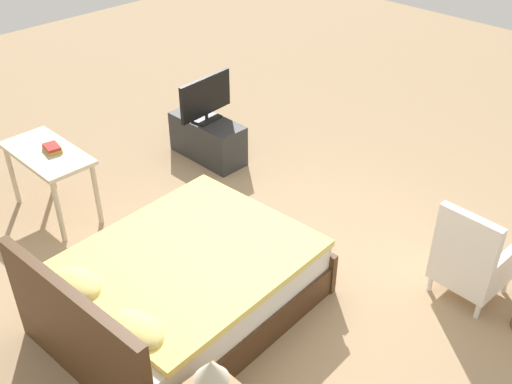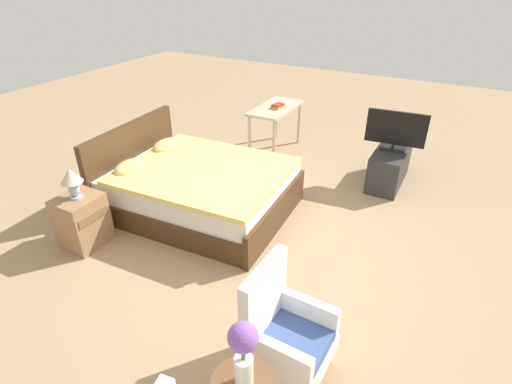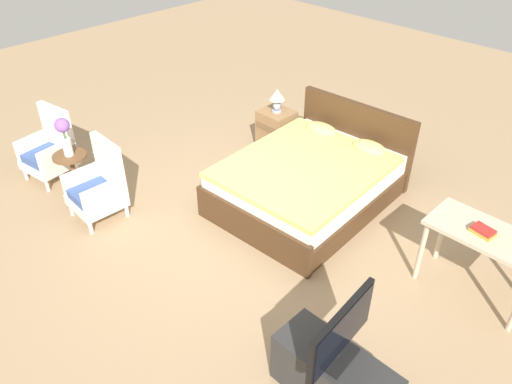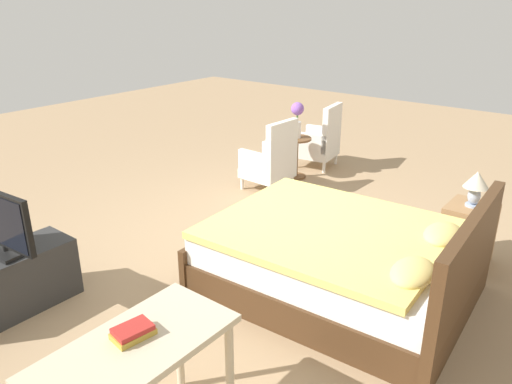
{
  "view_description": "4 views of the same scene",
  "coord_description": "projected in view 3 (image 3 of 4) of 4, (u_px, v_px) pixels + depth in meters",
  "views": [
    {
      "loc": [
        -2.86,
        3.14,
        3.64
      ],
      "look_at": [
        0.34,
        -0.09,
        0.63
      ],
      "focal_mm": 42.0,
      "sensor_mm": 36.0,
      "label": 1
    },
    {
      "loc": [
        -3.23,
        -1.65,
        2.67
      ],
      "look_at": [
        -0.03,
        0.1,
        0.57
      ],
      "focal_mm": 28.0,
      "sensor_mm": 36.0,
      "label": 2
    },
    {
      "loc": [
        3.15,
        -2.95,
        3.6
      ],
      "look_at": [
        0.15,
        0.08,
        0.6
      ],
      "focal_mm": 35.0,
      "sensor_mm": 36.0,
      "label": 3
    },
    {
      "loc": [
        3.42,
        2.69,
        2.34
      ],
      "look_at": [
        -0.08,
        -0.08,
        0.57
      ],
      "focal_mm": 35.0,
      "sensor_mm": 36.0,
      "label": 4
    }
  ],
  "objects": [
    {
      "name": "armchair_by_window_right",
      "position": [
        99.0,
        187.0,
        5.68
      ],
      "size": [
        0.56,
        0.56,
        0.92
      ],
      "color": "white",
      "rests_on": "ground_plane"
    },
    {
      "name": "ground_plane",
      "position": [
        242.0,
        233.0,
        5.6
      ],
      "size": [
        16.0,
        16.0,
        0.0
      ],
      "primitive_type": "plane",
      "color": "#A38460"
    },
    {
      "name": "tv_stand",
      "position": [
        334.0,
        378.0,
        3.8
      ],
      "size": [
        0.96,
        0.4,
        0.5
      ],
      "color": "#2D2D2D",
      "rests_on": "ground_plane"
    },
    {
      "name": "bed",
      "position": [
        310.0,
        181.0,
        5.93
      ],
      "size": [
        1.71,
        2.16,
        0.96
      ],
      "color": "#472D19",
      "rests_on": "ground_plane"
    },
    {
      "name": "side_table",
      "position": [
        73.0,
        170.0,
        6.02
      ],
      "size": [
        0.4,
        0.4,
        0.56
      ],
      "color": "brown",
      "rests_on": "ground_plane"
    },
    {
      "name": "tv_flatscreen",
      "position": [
        341.0,
        334.0,
        3.5
      ],
      "size": [
        0.23,
        0.77,
        0.52
      ],
      "color": "black",
      "rests_on": "tv_stand"
    },
    {
      "name": "nightstand",
      "position": [
        276.0,
        130.0,
        6.99
      ],
      "size": [
        0.44,
        0.41,
        0.57
      ],
      "color": "#997047",
      "rests_on": "ground_plane"
    },
    {
      "name": "flower_vase",
      "position": [
        64.0,
        133.0,
        5.74
      ],
      "size": [
        0.17,
        0.17,
        0.48
      ],
      "color": "silver",
      "rests_on": "side_table"
    },
    {
      "name": "armchair_by_window_left",
      "position": [
        50.0,
        150.0,
        6.36
      ],
      "size": [
        0.62,
        0.62,
        0.92
      ],
      "color": "white",
      "rests_on": "ground_plane"
    },
    {
      "name": "vanity_desk",
      "position": [
        485.0,
        242.0,
        4.53
      ],
      "size": [
        1.04,
        0.52,
        0.73
      ],
      "color": "beige",
      "rests_on": "ground_plane"
    },
    {
      "name": "table_lamp",
      "position": [
        277.0,
        97.0,
        6.7
      ],
      "size": [
        0.22,
        0.22,
        0.33
      ],
      "color": "#9EADC6",
      "rests_on": "nightstand"
    },
    {
      "name": "book_stack",
      "position": [
        483.0,
        231.0,
        4.44
      ],
      "size": [
        0.22,
        0.16,
        0.06
      ],
      "color": "#B79333",
      "rests_on": "vanity_desk"
    }
  ]
}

